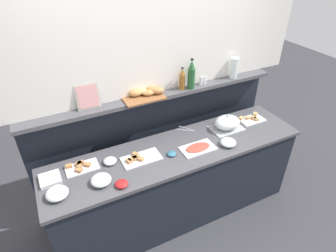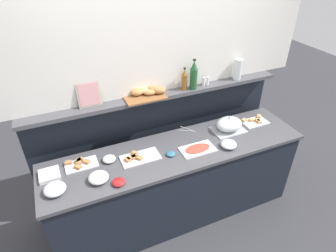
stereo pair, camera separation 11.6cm
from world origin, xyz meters
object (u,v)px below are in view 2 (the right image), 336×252
object	(u,v)px
sandwich_platter_rear	(255,121)
vinegar_bottle_amber	(184,80)
serving_cloche	(229,125)
framed_picture	(89,94)
condiment_bowl_teal	(171,154)
glass_bowl_medium	(229,144)
bread_basket	(147,92)
condiment_bowl_red	(119,182)
napkin_stack	(49,175)
sandwich_platter_side	(80,164)
serving_tongs	(188,130)
glass_bowl_small	(109,159)
cold_cuts_platter	(198,149)
glass_bowl_large	(99,178)
sandwich_platter_front	(138,157)
water_carafe	(238,69)
pepper_shaker	(207,81)
salt_shaker	(204,82)
wine_bottle_green	(194,76)
glass_bowl_extra	(55,189)

from	to	relation	value
sandwich_platter_rear	vinegar_bottle_amber	size ratio (longest dim) A/B	1.20
serving_cloche	framed_picture	xyz separation A→B (m)	(-1.31, 0.38, 0.45)
serving_cloche	condiment_bowl_teal	size ratio (longest dim) A/B	3.94
glass_bowl_medium	bread_basket	bearing A→B (deg)	134.83
condiment_bowl_red	napkin_stack	xyz separation A→B (m)	(-0.52, 0.32, -0.00)
sandwich_platter_side	serving_tongs	distance (m)	1.14
glass_bowl_small	napkin_stack	bearing A→B (deg)	179.25
cold_cuts_platter	glass_bowl_small	bearing A→B (deg)	167.86
glass_bowl_large	glass_bowl_medium	xyz separation A→B (m)	(1.26, -0.04, -0.00)
condiment_bowl_teal	napkin_stack	size ratio (longest dim) A/B	0.51
sandwich_platter_front	water_carafe	xyz separation A→B (m)	(1.30, 0.39, 0.50)
pepper_shaker	water_carafe	bearing A→B (deg)	-0.00
sandwich_platter_rear	cold_cuts_platter	bearing A→B (deg)	-167.41
salt_shaker	framed_picture	xyz separation A→B (m)	(-1.17, 0.04, 0.07)
glass_bowl_small	serving_tongs	world-z (taller)	glass_bowl_small
serving_tongs	napkin_stack	distance (m)	1.41
glass_bowl_small	wine_bottle_green	xyz separation A→B (m)	(1.00, 0.30, 0.52)
condiment_bowl_red	condiment_bowl_teal	bearing A→B (deg)	17.05
napkin_stack	salt_shaker	distance (m)	1.74
condiment_bowl_red	glass_bowl_small	bearing A→B (deg)	90.28
cold_cuts_platter	vinegar_bottle_amber	size ratio (longest dim) A/B	1.43
condiment_bowl_teal	bread_basket	xyz separation A→B (m)	(-0.04, 0.50, 0.42)
sandwich_platter_rear	condiment_bowl_red	world-z (taller)	condiment_bowl_red
serving_cloche	glass_bowl_small	bearing A→B (deg)	179.29
glass_bowl_small	water_carafe	size ratio (longest dim) A/B	0.54
serving_cloche	glass_bowl_medium	distance (m)	0.29
glass_bowl_large	glass_bowl_small	xyz separation A→B (m)	(0.14, 0.21, -0.01)
pepper_shaker	serving_tongs	bearing A→B (deg)	-150.25
glass_bowl_medium	pepper_shaker	size ratio (longest dim) A/B	1.81
glass_bowl_small	napkin_stack	size ratio (longest dim) A/B	0.71
condiment_bowl_teal	salt_shaker	xyz separation A→B (m)	(0.59, 0.47, 0.43)
sandwich_platter_side	glass_bowl_large	xyz separation A→B (m)	(0.11, -0.26, 0.02)
cold_cuts_platter	napkin_stack	distance (m)	1.35
cold_cuts_platter	serving_tongs	size ratio (longest dim) A/B	2.07
sandwich_platter_side	glass_bowl_extra	world-z (taller)	glass_bowl_extra
cold_cuts_platter	condiment_bowl_red	xyz separation A→B (m)	(-0.82, -0.14, 0.01)
cold_cuts_platter	serving_tongs	world-z (taller)	cold_cuts_platter
wine_bottle_green	vinegar_bottle_amber	world-z (taller)	wine_bottle_green
bread_basket	sandwich_platter_front	bearing A→B (deg)	-122.08
vinegar_bottle_amber	condiment_bowl_red	bearing A→B (deg)	-144.81
glass_bowl_medium	pepper_shaker	xyz separation A→B (m)	(0.06, 0.58, 0.42)
sandwich_platter_side	water_carafe	distance (m)	1.89
sandwich_platter_rear	condiment_bowl_teal	world-z (taller)	sandwich_platter_rear
glass_bowl_medium	napkin_stack	bearing A→B (deg)	170.84
condiment_bowl_teal	condiment_bowl_red	size ratio (longest dim) A/B	0.79
glass_bowl_large	water_carafe	bearing A→B (deg)	17.56
vinegar_bottle_amber	pepper_shaker	size ratio (longest dim) A/B	2.71
sandwich_platter_front	framed_picture	distance (m)	0.73
sandwich_platter_front	framed_picture	world-z (taller)	framed_picture
bread_basket	framed_picture	distance (m)	0.56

